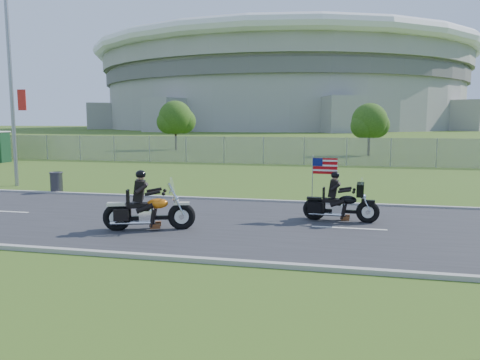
% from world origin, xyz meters
% --- Properties ---
extents(ground, '(420.00, 420.00, 0.00)m').
position_xyz_m(ground, '(0.00, 0.00, 0.00)').
color(ground, '#2F4B17').
rests_on(ground, ground).
extents(road, '(120.00, 8.00, 0.04)m').
position_xyz_m(road, '(0.00, 0.00, 0.02)').
color(road, '#28282B').
rests_on(road, ground).
extents(curb_north, '(120.00, 0.18, 0.12)m').
position_xyz_m(curb_north, '(0.00, 4.05, 0.05)').
color(curb_north, '#9E9B93').
rests_on(curb_north, ground).
extents(curb_south, '(120.00, 0.18, 0.12)m').
position_xyz_m(curb_south, '(0.00, -4.05, 0.05)').
color(curb_south, '#9E9B93').
rests_on(curb_south, ground).
extents(fence, '(60.00, 0.03, 2.00)m').
position_xyz_m(fence, '(-5.00, 20.00, 1.00)').
color(fence, gray).
rests_on(fence, ground).
extents(stadium, '(140.40, 140.40, 29.20)m').
position_xyz_m(stadium, '(-20.00, 170.00, 15.58)').
color(stadium, '#A3A099').
rests_on(stadium, ground).
extents(streetlight, '(0.90, 2.46, 10.00)m').
position_xyz_m(streetlight, '(-11.98, 6.22, 5.64)').
color(streetlight, gray).
rests_on(streetlight, ground).
extents(porta_toilet_a, '(1.10, 1.10, 2.30)m').
position_xyz_m(porta_toilet_a, '(-22.00, 17.00, 1.15)').
color(porta_toilet_a, '#10331B').
rests_on(porta_toilet_a, ground).
extents(tree_fence_near, '(3.52, 3.28, 4.75)m').
position_xyz_m(tree_fence_near, '(6.04, 30.04, 2.97)').
color(tree_fence_near, '#382316').
rests_on(tree_fence_near, ground).
extents(tree_fence_mid, '(3.96, 3.69, 5.30)m').
position_xyz_m(tree_fence_mid, '(-13.95, 34.04, 3.30)').
color(tree_fence_mid, '#382316').
rests_on(tree_fence_mid, ground).
extents(motorcycle_lead, '(2.63, 1.21, 1.82)m').
position_xyz_m(motorcycle_lead, '(-1.79, -1.44, 0.57)').
color(motorcycle_lead, black).
rests_on(motorcycle_lead, ground).
extents(motorcycle_follow, '(2.42, 0.80, 2.02)m').
position_xyz_m(motorcycle_follow, '(3.73, 1.00, 0.56)').
color(motorcycle_follow, black).
rests_on(motorcycle_follow, ground).
extents(trash_can, '(0.56, 0.56, 0.92)m').
position_xyz_m(trash_can, '(-8.65, 4.30, 0.46)').
color(trash_can, '#3B3B40').
rests_on(trash_can, ground).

